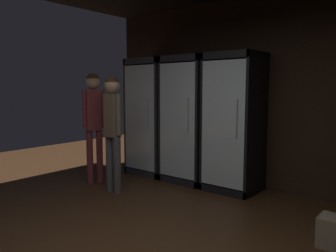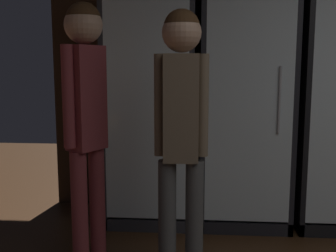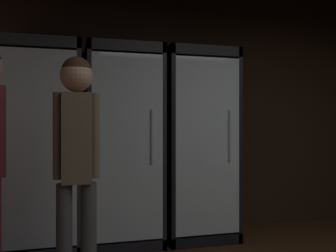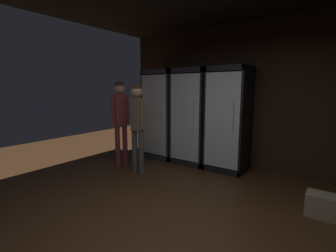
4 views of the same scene
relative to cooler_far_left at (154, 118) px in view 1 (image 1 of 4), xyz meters
The scene contains 6 objects.
wall_back 2.11m from the cooler_far_left, ahead, with size 6.00×0.06×2.80m, color black.
cooler_far_left is the anchor object (origin of this frame).
cooler_left 0.78m from the cooler_far_left, ahead, with size 0.73×0.66×1.96m.
cooler_center 1.56m from the cooler_far_left, ahead, with size 0.73×0.66×1.96m.
shopper_near 1.25m from the cooler_far_left, 75.76° to the right, with size 0.30×0.22×1.63m.
shopper_far 1.12m from the cooler_far_left, 104.18° to the right, with size 0.24×0.30×1.70m.
Camera 1 is at (1.81, -1.61, 1.47)m, focal length 35.87 mm.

